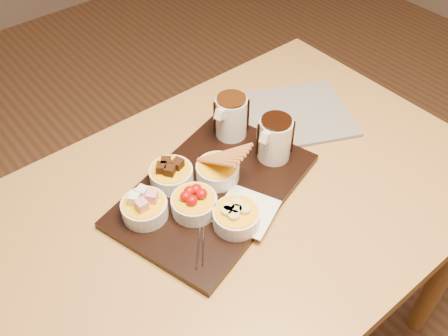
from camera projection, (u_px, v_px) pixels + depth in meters
dining_table at (236, 224)px, 1.21m from camera, size 1.20×0.80×0.75m
serving_board at (214, 190)px, 1.14m from camera, size 0.53×0.42×0.02m
napkin at (246, 211)px, 1.08m from camera, size 0.16×0.16×0.00m
bowl_marshmallows at (145, 209)px, 1.07m from camera, size 0.10×0.10×0.04m
bowl_cake at (171, 176)px, 1.14m from camera, size 0.10×0.10×0.04m
bowl_strawberries at (194, 204)px, 1.07m from camera, size 0.10×0.10×0.04m
bowl_biscotti at (218, 172)px, 1.14m from camera, size 0.10×0.10×0.04m
bowl_bananas at (236, 218)px, 1.05m from camera, size 0.10×0.10×0.04m
pitcher_dark_chocolate at (275, 139)px, 1.17m from camera, size 0.10×0.10×0.11m
pitcher_milk_chocolate at (231, 117)px, 1.23m from camera, size 0.10×0.10×0.11m
fondue_skewers at (201, 217)px, 1.07m from camera, size 0.21×0.20×0.01m
newspaper at (291, 115)px, 1.34m from camera, size 0.38×0.35×0.01m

